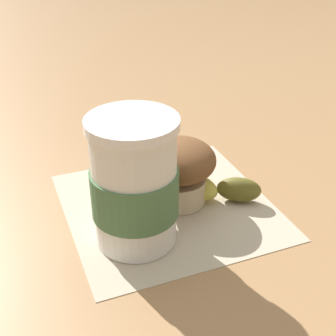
% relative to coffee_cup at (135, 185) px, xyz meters
% --- Properties ---
extents(ground_plane, '(3.00, 3.00, 0.00)m').
position_rel_coffee_cup_xyz_m(ground_plane, '(0.05, -0.05, -0.07)').
color(ground_plane, '#A87C51').
extents(paper_napkin, '(0.26, 0.26, 0.00)m').
position_rel_coffee_cup_xyz_m(paper_napkin, '(0.05, -0.05, -0.07)').
color(paper_napkin, beige).
rests_on(paper_napkin, ground_plane).
extents(coffee_cup, '(0.09, 0.09, 0.15)m').
position_rel_coffee_cup_xyz_m(coffee_cup, '(0.00, 0.00, 0.00)').
color(coffee_cup, white).
rests_on(coffee_cup, paper_napkin).
extents(muffin, '(0.09, 0.09, 0.08)m').
position_rel_coffee_cup_xyz_m(muffin, '(0.06, -0.07, -0.02)').
color(muffin, beige).
rests_on(muffin, paper_napkin).
extents(banana, '(0.12, 0.13, 0.03)m').
position_rel_coffee_cup_xyz_m(banana, '(0.06, -0.09, -0.05)').
color(banana, '#D6CC4C').
rests_on(banana, paper_napkin).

